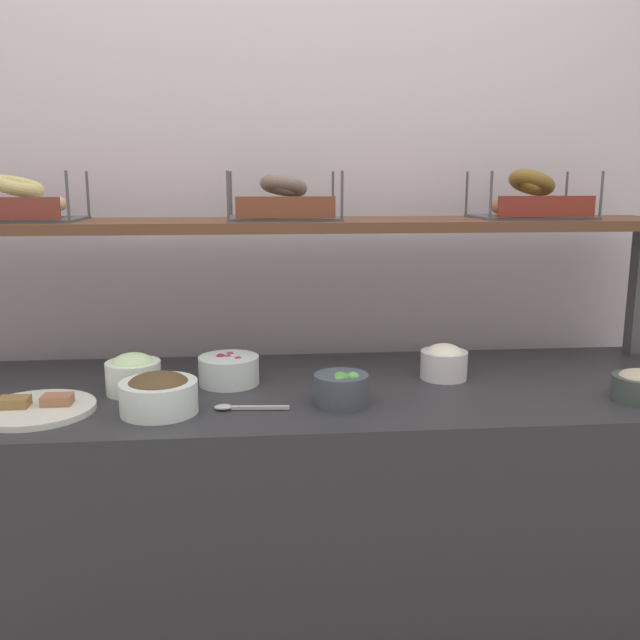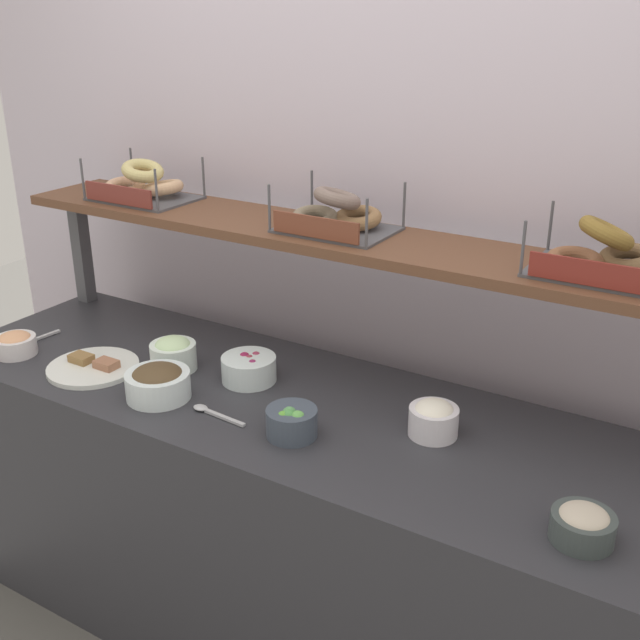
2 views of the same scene
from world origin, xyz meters
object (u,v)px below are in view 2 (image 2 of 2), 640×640
(bowl_scallion_spread, at_px, (173,353))
(bowl_beet_salad, at_px, (249,368))
(serving_spoon_near_plate, at_px, (28,342))
(bagel_basket_cinnamon_raisin, at_px, (602,257))
(bowl_tuna_salad, at_px, (583,524))
(bowl_cream_cheese, at_px, (434,418))
(bowl_chocolate_spread, at_px, (158,382))
(bagel_basket_plain, at_px, (143,186))
(serving_plate_white, at_px, (93,367))
(bagel_basket_poppy, at_px, (336,216))
(serving_spoon_by_edge, at_px, (211,412))
(bowl_lox_spread, at_px, (15,344))
(bowl_veggie_mix, at_px, (292,422))

(bowl_scallion_spread, distance_m, bowl_beet_salad, 0.25)
(serving_spoon_near_plate, height_order, bagel_basket_cinnamon_raisin, bagel_basket_cinnamon_raisin)
(bowl_tuna_salad, bearing_deg, bowl_cream_cheese, 152.25)
(bowl_cream_cheese, bearing_deg, bagel_basket_cinnamon_raisin, 36.22)
(bowl_chocolate_spread, xyz_separation_m, bagel_basket_plain, (-0.43, 0.45, 0.43))
(bowl_scallion_spread, distance_m, serving_plate_white, 0.25)
(serving_spoon_near_plate, relative_size, bagel_basket_poppy, 0.54)
(bowl_chocolate_spread, relative_size, serving_spoon_by_edge, 1.01)
(bagel_basket_plain, relative_size, bagel_basket_cinnamon_raisin, 1.00)
(bowl_lox_spread, bearing_deg, serving_spoon_by_edge, 1.35)
(bowl_tuna_salad, xyz_separation_m, bagel_basket_poppy, (-0.88, 0.46, 0.44))
(bowl_chocolate_spread, bearing_deg, serving_spoon_near_plate, 174.91)
(bagel_basket_cinnamon_raisin, bearing_deg, bowl_scallion_spread, -166.16)
(bowl_cream_cheese, xyz_separation_m, serving_spoon_near_plate, (-1.38, -0.16, -0.04))
(bowl_tuna_salad, relative_size, serving_spoon_near_plate, 0.77)
(bowl_beet_salad, distance_m, bowl_lox_spread, 0.79)
(bagel_basket_plain, bearing_deg, bowl_scallion_spread, -39.52)
(serving_spoon_near_plate, height_order, serving_spoon_by_edge, same)
(bowl_cream_cheese, xyz_separation_m, bowl_chocolate_spread, (-0.75, -0.22, -0.00))
(bowl_veggie_mix, distance_m, bagel_basket_poppy, 0.62)
(bowl_tuna_salad, relative_size, bagel_basket_plain, 0.40)
(bowl_veggie_mix, xyz_separation_m, serving_spoon_by_edge, (-0.25, -0.02, -0.03))
(bowl_beet_salad, xyz_separation_m, bowl_chocolate_spread, (-0.16, -0.22, 0.01))
(serving_spoon_by_edge, bearing_deg, bowl_tuna_salad, -0.73)
(bowl_beet_salad, distance_m, bowl_tuna_salad, 1.06)
(bowl_beet_salad, height_order, bowl_veggie_mix, bowl_veggie_mix)
(serving_spoon_by_edge, bearing_deg, bagel_basket_plain, 144.18)
(bowl_chocolate_spread, distance_m, bagel_basket_cinnamon_raisin, 1.24)
(bowl_veggie_mix, bearing_deg, bagel_basket_plain, 153.94)
(serving_spoon_near_plate, bearing_deg, serving_spoon_by_edge, -3.96)
(bowl_chocolate_spread, relative_size, bagel_basket_poppy, 0.57)
(bowl_cream_cheese, relative_size, serving_spoon_near_plate, 0.74)
(bagel_basket_plain, bearing_deg, bowl_cream_cheese, -10.96)
(bowl_cream_cheese, bearing_deg, serving_plate_white, -169.78)
(bowl_veggie_mix, distance_m, bowl_lox_spread, 1.03)
(bowl_scallion_spread, xyz_separation_m, bowl_beet_salad, (0.24, 0.06, -0.01))
(bowl_chocolate_spread, bearing_deg, serving_plate_white, 174.34)
(bowl_lox_spread, xyz_separation_m, serving_plate_white, (0.30, 0.05, -0.03))
(bowl_veggie_mix, relative_size, bowl_lox_spread, 1.03)
(bowl_veggie_mix, distance_m, bowl_chocolate_spread, 0.44)
(bowl_beet_salad, bearing_deg, bowl_cream_cheese, -0.30)
(serving_plate_white, height_order, bagel_basket_plain, bagel_basket_plain)
(bagel_basket_plain, bearing_deg, serving_spoon_near_plate, -116.61)
(bowl_veggie_mix, relative_size, bagel_basket_plain, 0.40)
(bowl_cream_cheese, distance_m, bagel_basket_cinnamon_raisin, 0.58)
(bagel_basket_poppy, bearing_deg, bagel_basket_cinnamon_raisin, -0.18)
(bowl_scallion_spread, relative_size, bowl_cream_cheese, 1.08)
(bowl_veggie_mix, distance_m, bagel_basket_plain, 1.06)
(bowl_beet_salad, relative_size, bowl_lox_spread, 1.24)
(bowl_veggie_mix, xyz_separation_m, bagel_basket_poppy, (-0.12, 0.43, 0.43))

